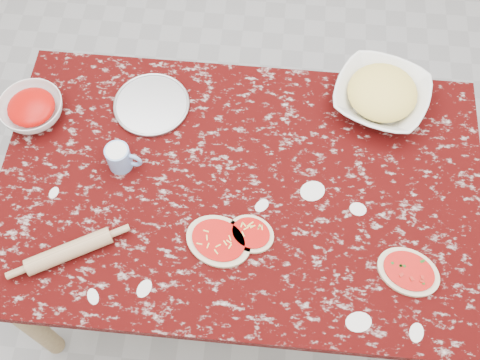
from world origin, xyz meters
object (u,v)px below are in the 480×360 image
object	(u,v)px
worktable	(240,198)
rolling_pin	(69,251)
flour_mug	(120,158)
sauce_bowl	(32,110)
pizza_tray	(152,105)
cheese_bowl	(381,96)

from	to	relation	value
worktable	rolling_pin	bearing A→B (deg)	-150.52
worktable	flour_mug	size ratio (longest dim) A/B	13.33
sauce_bowl	worktable	bearing A→B (deg)	-16.15
sauce_bowl	flour_mug	size ratio (longest dim) A/B	1.82
pizza_tray	cheese_bowl	size ratio (longest dim) A/B	0.81
worktable	flour_mug	bearing A→B (deg)	173.38
sauce_bowl	rolling_pin	bearing A→B (deg)	-64.06
cheese_bowl	flour_mug	xyz separation A→B (m)	(-0.86, -0.33, 0.01)
sauce_bowl	rolling_pin	world-z (taller)	sauce_bowl
worktable	cheese_bowl	xyz separation A→B (m)	(0.46, 0.38, 0.12)
worktable	cheese_bowl	size ratio (longest dim) A/B	4.96
worktable	sauce_bowl	bearing A→B (deg)	163.85
sauce_bowl	cheese_bowl	bearing A→B (deg)	7.83
rolling_pin	sauce_bowl	bearing A→B (deg)	115.94
sauce_bowl	flour_mug	bearing A→B (deg)	-26.26
flour_mug	pizza_tray	bearing A→B (deg)	76.39
pizza_tray	cheese_bowl	distance (m)	0.80
cheese_bowl	rolling_pin	bearing A→B (deg)	-145.35
pizza_tray	flour_mug	xyz separation A→B (m)	(-0.06, -0.24, 0.04)
sauce_bowl	rolling_pin	distance (m)	0.55
worktable	sauce_bowl	distance (m)	0.78
worktable	sauce_bowl	size ratio (longest dim) A/B	7.32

